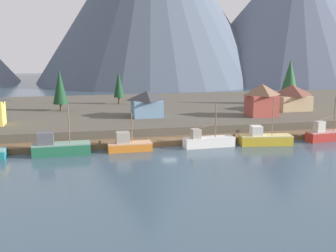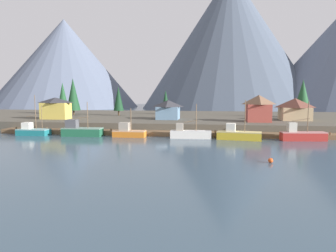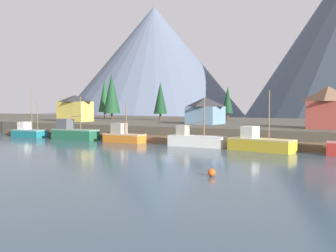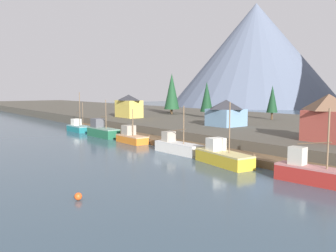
{
  "view_description": "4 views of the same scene",
  "coord_description": "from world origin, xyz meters",
  "px_view_note": "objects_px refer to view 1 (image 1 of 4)",
  "views": [
    {
      "loc": [
        -15.18,
        -67.93,
        17.05
      ],
      "look_at": [
        0.1,
        1.6,
        3.34
      ],
      "focal_mm": 43.9,
      "sensor_mm": 36.0,
      "label": 1
    },
    {
      "loc": [
        11.05,
        -67.38,
        9.67
      ],
      "look_at": [
        1.06,
        2.74,
        2.14
      ],
      "focal_mm": 32.48,
      "sensor_mm": 36.0,
      "label": 2
    },
    {
      "loc": [
        34.68,
        -57.16,
        6.44
      ],
      "look_at": [
        -0.21,
        1.41,
        2.84
      ],
      "focal_mm": 43.75,
      "sensor_mm": 36.0,
      "label": 3
    },
    {
      "loc": [
        49.1,
        -36.74,
        9.97
      ],
      "look_at": [
        -1.92,
        3.05,
        3.33
      ],
      "focal_mm": 37.97,
      "sensor_mm": 36.0,
      "label": 4
    }
  ],
  "objects_px": {
    "house_tan": "(291,97)",
    "conifer_mid_right": "(119,84)",
    "fishing_boat_yellow": "(264,139)",
    "fishing_boat_red": "(328,135)",
    "house_red": "(262,100)",
    "fishing_boat_white": "(208,141)",
    "conifer_back_left": "(60,87)",
    "fishing_boat_green": "(59,147)",
    "fishing_boat_orange": "(128,144)",
    "house_blue": "(147,103)",
    "conifer_near_left": "(290,79)"
  },
  "relations": [
    {
      "from": "house_red",
      "to": "house_tan",
      "type": "distance_m",
      "value": 12.44
    },
    {
      "from": "fishing_boat_white",
      "to": "conifer_back_left",
      "type": "relative_size",
      "value": 0.94
    },
    {
      "from": "conifer_mid_right",
      "to": "conifer_back_left",
      "type": "distance_m",
      "value": 16.85
    },
    {
      "from": "house_tan",
      "to": "house_blue",
      "type": "bearing_deg",
      "value": -176.96
    },
    {
      "from": "fishing_boat_orange",
      "to": "house_blue",
      "type": "relative_size",
      "value": 1.1
    },
    {
      "from": "fishing_boat_green",
      "to": "fishing_boat_orange",
      "type": "relative_size",
      "value": 1.26
    },
    {
      "from": "fishing_boat_yellow",
      "to": "house_tan",
      "type": "xyz_separation_m",
      "value": [
        16.89,
        21.63,
        4.47
      ]
    },
    {
      "from": "fishing_boat_yellow",
      "to": "conifer_mid_right",
      "type": "xyz_separation_m",
      "value": [
        -21.63,
        40.66,
        6.52
      ]
    },
    {
      "from": "fishing_boat_yellow",
      "to": "house_red",
      "type": "distance_m",
      "value": 17.08
    },
    {
      "from": "fishing_boat_orange",
      "to": "house_red",
      "type": "xyz_separation_m",
      "value": [
        30.45,
        14.31,
        4.93
      ]
    },
    {
      "from": "house_red",
      "to": "fishing_boat_red",
      "type": "bearing_deg",
      "value": -65.35
    },
    {
      "from": "fishing_boat_orange",
      "to": "fishing_boat_yellow",
      "type": "xyz_separation_m",
      "value": [
        24.13,
        -0.78,
        0.01
      ]
    },
    {
      "from": "fishing_boat_orange",
      "to": "fishing_boat_red",
      "type": "height_order",
      "value": "fishing_boat_red"
    },
    {
      "from": "fishing_boat_red",
      "to": "fishing_boat_white",
      "type": "bearing_deg",
      "value": 172.65
    },
    {
      "from": "fishing_boat_orange",
      "to": "conifer_mid_right",
      "type": "height_order",
      "value": "conifer_mid_right"
    },
    {
      "from": "house_red",
      "to": "conifer_near_left",
      "type": "distance_m",
      "value": 22.25
    },
    {
      "from": "fishing_boat_orange",
      "to": "conifer_near_left",
      "type": "relative_size",
      "value": 0.64
    },
    {
      "from": "fishing_boat_green",
      "to": "conifer_mid_right",
      "type": "xyz_separation_m",
      "value": [
        13.7,
        40.12,
        6.34
      ]
    },
    {
      "from": "fishing_boat_white",
      "to": "conifer_back_left",
      "type": "distance_m",
      "value": 41.07
    },
    {
      "from": "fishing_boat_yellow",
      "to": "conifer_back_left",
      "type": "distance_m",
      "value": 48.63
    },
    {
      "from": "fishing_boat_white",
      "to": "house_tan",
      "type": "distance_m",
      "value": 34.62
    },
    {
      "from": "fishing_boat_yellow",
      "to": "fishing_boat_red",
      "type": "relative_size",
      "value": 1.01
    },
    {
      "from": "fishing_boat_green",
      "to": "house_blue",
      "type": "height_order",
      "value": "house_blue"
    },
    {
      "from": "fishing_boat_white",
      "to": "house_blue",
      "type": "height_order",
      "value": "house_blue"
    },
    {
      "from": "fishing_boat_yellow",
      "to": "conifer_near_left",
      "type": "bearing_deg",
      "value": 64.11
    },
    {
      "from": "conifer_near_left",
      "to": "conifer_back_left",
      "type": "xyz_separation_m",
      "value": [
        -57.47,
        0.76,
        -0.8
      ]
    },
    {
      "from": "fishing_boat_white",
      "to": "conifer_mid_right",
      "type": "height_order",
      "value": "conifer_mid_right"
    },
    {
      "from": "house_red",
      "to": "conifer_mid_right",
      "type": "height_order",
      "value": "conifer_mid_right"
    },
    {
      "from": "fishing_boat_orange",
      "to": "house_tan",
      "type": "distance_m",
      "value": 46.23
    },
    {
      "from": "house_tan",
      "to": "conifer_mid_right",
      "type": "height_order",
      "value": "conifer_mid_right"
    },
    {
      "from": "house_blue",
      "to": "fishing_boat_green",
      "type": "bearing_deg",
      "value": -132.33
    },
    {
      "from": "house_blue",
      "to": "house_tan",
      "type": "distance_m",
      "value": 34.73
    },
    {
      "from": "fishing_boat_white",
      "to": "house_red",
      "type": "distance_m",
      "value": 22.55
    },
    {
      "from": "house_tan",
      "to": "conifer_mid_right",
      "type": "xyz_separation_m",
      "value": [
        -38.52,
        19.03,
        2.05
      ]
    },
    {
      "from": "fishing_boat_white",
      "to": "house_red",
      "type": "xyz_separation_m",
      "value": [
        16.62,
        14.39,
        4.99
      ]
    },
    {
      "from": "conifer_near_left",
      "to": "conifer_mid_right",
      "type": "relative_size",
      "value": 1.34
    },
    {
      "from": "house_blue",
      "to": "conifer_near_left",
      "type": "bearing_deg",
      "value": 16.16
    },
    {
      "from": "fishing_boat_white",
      "to": "fishing_boat_yellow",
      "type": "height_order",
      "value": "fishing_boat_yellow"
    },
    {
      "from": "house_blue",
      "to": "house_tan",
      "type": "bearing_deg",
      "value": 3.04
    },
    {
      "from": "fishing_boat_green",
      "to": "conifer_mid_right",
      "type": "height_order",
      "value": "conifer_mid_right"
    },
    {
      "from": "fishing_boat_orange",
      "to": "house_blue",
      "type": "xyz_separation_m",
      "value": [
        6.34,
        19.01,
        4.18
      ]
    },
    {
      "from": "fishing_boat_white",
      "to": "house_blue",
      "type": "bearing_deg",
      "value": 109.21
    },
    {
      "from": "fishing_boat_red",
      "to": "conifer_mid_right",
      "type": "xyz_separation_m",
      "value": [
        -34.65,
        40.18,
        6.48
      ]
    },
    {
      "from": "house_blue",
      "to": "house_tan",
      "type": "xyz_separation_m",
      "value": [
        34.68,
        1.84,
        0.3
      ]
    },
    {
      "from": "fishing_boat_white",
      "to": "conifer_back_left",
      "type": "xyz_separation_m",
      "value": [
        -25.72,
        31.23,
        7.06
      ]
    },
    {
      "from": "fishing_boat_red",
      "to": "house_tan",
      "type": "xyz_separation_m",
      "value": [
        3.86,
        21.16,
        4.43
      ]
    },
    {
      "from": "house_red",
      "to": "conifer_near_left",
      "type": "bearing_deg",
      "value": 46.73
    },
    {
      "from": "conifer_near_left",
      "to": "conifer_back_left",
      "type": "height_order",
      "value": "conifer_near_left"
    },
    {
      "from": "fishing_boat_green",
      "to": "house_blue",
      "type": "relative_size",
      "value": 1.39
    },
    {
      "from": "fishing_boat_red",
      "to": "house_red",
      "type": "bearing_deg",
      "value": 107.84
    }
  ]
}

